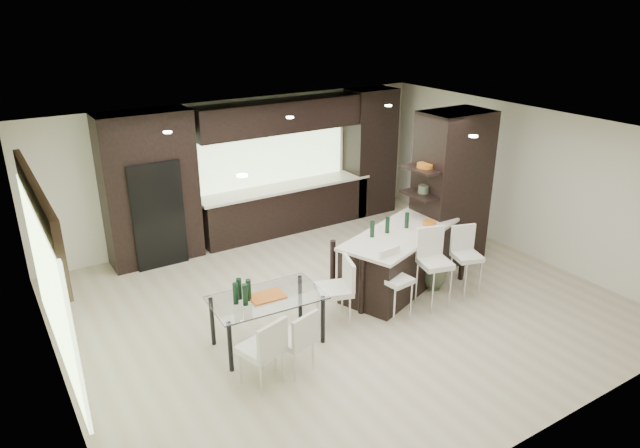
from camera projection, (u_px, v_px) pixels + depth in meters
ground at (340, 304)px, 8.91m from camera, size 8.00×8.00×0.00m
back_wall at (241, 168)px, 11.16m from camera, size 8.00×0.02×2.70m
left_wall at (49, 294)px, 6.43m from camera, size 0.02×7.00×2.70m
right_wall at (523, 181)px, 10.39m from camera, size 0.02×7.00×2.70m
ceiling at (343, 134)px, 7.91m from camera, size 8.00×7.00×0.02m
window_left at (50, 286)px, 6.60m from camera, size 0.04×3.20×1.90m
window_back at (269, 154)px, 11.35m from camera, size 3.40×0.04×1.20m
stone_accent at (38, 213)px, 6.29m from camera, size 0.08×3.00×0.80m
ceiling_spots at (333, 132)px, 8.11m from camera, size 4.00×3.00×0.02m
back_cabinetry at (272, 168)px, 11.15m from camera, size 6.80×0.68×2.70m
refrigerator at (153, 211)px, 10.07m from camera, size 0.90×0.68×1.90m
partition_column at (451, 188)px, 10.01m from camera, size 1.20×0.80×2.70m
kitchen_island at (399, 259)px, 9.32m from camera, size 2.50×1.73×0.96m
stool_left at (396, 292)px, 8.37m from camera, size 0.43×0.43×0.87m
stool_mid at (434, 277)px, 8.67m from camera, size 0.54×0.54×1.01m
stool_right at (466, 268)px, 9.05m from camera, size 0.50×0.50×0.92m
bench at (400, 268)px, 9.52m from camera, size 1.41×0.62×0.53m
floor_vase at (435, 258)px, 9.20m from camera, size 0.41×0.41×1.10m
dining_table at (268, 320)px, 7.78m from camera, size 1.55×0.93×0.72m
chair_near at (294, 343)px, 7.19m from camera, size 0.55×0.55×0.81m
chair_far at (261, 353)px, 6.94m from camera, size 0.58×0.58×0.86m
chair_end at (334, 294)px, 8.28m from camera, size 0.62×0.62×0.91m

